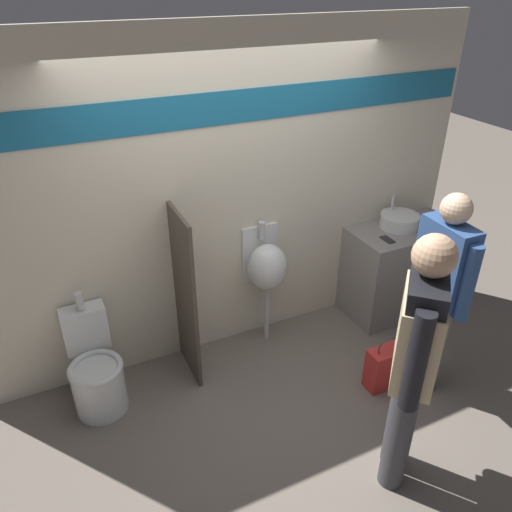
{
  "coord_description": "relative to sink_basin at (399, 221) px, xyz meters",
  "views": [
    {
      "loc": [
        -1.44,
        -2.84,
        2.97
      ],
      "look_at": [
        0.0,
        0.17,
        1.05
      ],
      "focal_mm": 35.0,
      "sensor_mm": 36.0,
      "label": 1
    }
  ],
  "objects": [
    {
      "name": "urinal_near_counter",
      "position": [
        -1.34,
        0.07,
        -0.19
      ],
      "size": [
        0.35,
        0.32,
        1.14
      ],
      "color": "silver",
      "rests_on": "ground_plane"
    },
    {
      "name": "cell_phone",
      "position": [
        -0.26,
        -0.17,
        -0.06
      ],
      "size": [
        0.07,
        0.14,
        0.01
      ],
      "color": "#232328",
      "rests_on": "sink_counter"
    },
    {
      "name": "shopping_bag",
      "position": [
        -0.76,
        -0.89,
        -0.76
      ],
      "size": [
        0.29,
        0.16,
        0.5
      ],
      "color": "red",
      "rests_on": "ground_plane"
    },
    {
      "name": "toilet",
      "position": [
        -2.87,
        -0.09,
        -0.65
      ],
      "size": [
        0.41,
        0.57,
        0.91
      ],
      "color": "silver",
      "rests_on": "ground_plane"
    },
    {
      "name": "sink_basin",
      "position": [
        0.0,
        0.0,
        0.0
      ],
      "size": [
        0.36,
        0.36,
        0.26
      ],
      "color": "silver",
      "rests_on": "sink_counter"
    },
    {
      "name": "display_wall",
      "position": [
        -1.56,
        0.25,
        0.41
      ],
      "size": [
        4.36,
        0.07,
        2.7
      ],
      "color": "beige",
      "rests_on": "ground_plane"
    },
    {
      "name": "divider_near_counter",
      "position": [
        -2.11,
        -0.03,
        -0.22
      ],
      "size": [
        0.03,
        0.5,
        1.46
      ],
      "color": "#4C4238",
      "rests_on": "ground_plane"
    },
    {
      "name": "ground_plane",
      "position": [
        -1.56,
        -0.34,
        -0.95
      ],
      "size": [
        16.0,
        16.0,
        0.0
      ],
      "primitive_type": "plane",
      "color": "#70665B"
    },
    {
      "name": "person_in_vest",
      "position": [
        -1.2,
        -1.57,
        0.1
      ],
      "size": [
        0.5,
        0.51,
        1.81
      ],
      "rotation": [
        0.0,
        0.0,
        0.8
      ],
      "color": "#3D3D42",
      "rests_on": "ground_plane"
    },
    {
      "name": "sink_counter",
      "position": [
        0.05,
        -0.06,
        -0.51
      ],
      "size": [
        1.04,
        0.56,
        0.89
      ],
      "color": "gray",
      "rests_on": "ground_plane"
    },
    {
      "name": "person_with_lanyard",
      "position": [
        -0.44,
        -0.98,
        -0.03
      ],
      "size": [
        0.22,
        0.58,
        1.67
      ],
      "rotation": [
        0.0,
        0.0,
        1.54
      ],
      "color": "#666056",
      "rests_on": "ground_plane"
    }
  ]
}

